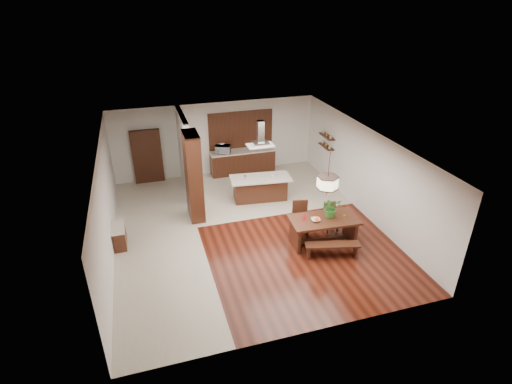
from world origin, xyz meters
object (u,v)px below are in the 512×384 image
object	(u,v)px
microwave	(223,149)
kitchen_island	(260,188)
pendant_lantern	(328,174)
foliage_plant	(331,207)
island_cup	(272,176)
dining_bench	(332,250)
hallway_console	(120,236)
dining_table	(324,225)
dining_chair_left	(301,219)
fruit_bowl	(316,220)
dining_chair_right	(331,217)
range_hood	(260,134)

from	to	relation	value
microwave	kitchen_island	bearing A→B (deg)	-51.75
pendant_lantern	foliage_plant	bearing A→B (deg)	16.55
island_cup	dining_bench	bearing A→B (deg)	-82.37
microwave	hallway_console	bearing A→B (deg)	-115.37
pendant_lantern	kitchen_island	xyz separation A→B (m)	(-0.96, 3.16, -1.80)
microwave	dining_bench	bearing A→B (deg)	-54.89
dining_table	pendant_lantern	bearing A→B (deg)	-135.00
dining_chair_left	fruit_bowl	distance (m)	0.77
dining_table	fruit_bowl	bearing A→B (deg)	-172.92
dining_chair_right	range_hood	bearing A→B (deg)	122.94
dining_bench	dining_chair_left	distance (m)	1.45
dining_chair_left	kitchen_island	bearing A→B (deg)	113.42
dining_table	hallway_console	bearing A→B (deg)	164.44
fruit_bowl	dining_chair_right	bearing A→B (deg)	36.32
dining_chair_right	range_hood	xyz separation A→B (m)	(-1.50, 2.59, 2.02)
range_hood	microwave	size ratio (longest dim) A/B	1.54
island_cup	pendant_lantern	bearing A→B (deg)	-79.71
dining_bench	dining_chair_right	size ratio (longest dim) A/B	1.70
dining_bench	fruit_bowl	size ratio (longest dim) A/B	5.83
hallway_console	dining_chair_right	xyz separation A→B (m)	(6.29, -1.03, 0.13)
pendant_lantern	kitchen_island	size ratio (longest dim) A/B	0.60
dining_chair_left	pendant_lantern	xyz separation A→B (m)	(0.45, -0.64, 1.71)
foliage_plant	dining_chair_right	bearing A→B (deg)	57.81
kitchen_island	range_hood	xyz separation A→B (m)	(0.00, 0.00, 2.02)
dining_bench	dining_chair_right	xyz separation A→B (m)	(0.59, 1.29, 0.24)
hallway_console	pendant_lantern	xyz separation A→B (m)	(5.75, -1.60, 1.93)
dining_table	range_hood	size ratio (longest dim) A/B	2.28
pendant_lantern	microwave	xyz separation A→B (m)	(-1.76, 5.56, -1.13)
dining_table	range_hood	world-z (taller)	range_hood
dining_chair_right	fruit_bowl	distance (m)	1.11
dining_bench	fruit_bowl	bearing A→B (deg)	109.60
hallway_console	dining_bench	world-z (taller)	hallway_console
hallway_console	pendant_lantern	bearing A→B (deg)	-15.56
kitchen_island	island_cup	size ratio (longest dim) A/B	16.50
range_hood	microwave	distance (m)	2.87
dining_bench	foliage_plant	distance (m)	1.23
pendant_lantern	foliage_plant	distance (m)	1.14
foliage_plant	island_cup	size ratio (longest dim) A/B	4.53
dining_chair_right	foliage_plant	size ratio (longest dim) A/B	1.49
dining_bench	microwave	xyz separation A→B (m)	(-1.71, 6.28, 0.90)
dining_bench	dining_chair_right	world-z (taller)	dining_chair_right
dining_table	dining_bench	xyz separation A→B (m)	(-0.05, -0.72, -0.39)
dining_chair_right	kitchen_island	bearing A→B (deg)	122.98
island_cup	microwave	distance (m)	2.80
dining_chair_right	kitchen_island	distance (m)	2.99
range_hood	kitchen_island	bearing A→B (deg)	-90.00
pendant_lantern	range_hood	xyz separation A→B (m)	(-0.96, 3.16, 0.22)
microwave	island_cup	bearing A→B (deg)	-44.58
hallway_console	dining_table	distance (m)	5.98
pendant_lantern	fruit_bowl	xyz separation A→B (m)	(-0.29, -0.04, -1.38)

